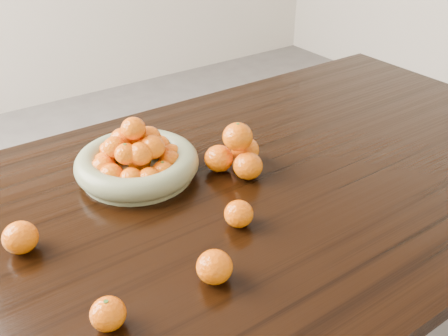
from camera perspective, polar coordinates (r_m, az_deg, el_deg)
dining_table at (r=1.20m, az=0.40°, el=-6.20°), size 2.00×1.00×0.75m
fruit_bowl at (r=1.20m, az=-9.93°, el=0.89°), size 0.29×0.29×0.15m
orange_pyramid at (r=1.20m, az=1.54°, el=1.79°), size 0.15×0.14×0.12m
loose_orange_0 at (r=0.85m, az=-13.12°, el=-15.92°), size 0.06×0.06×0.05m
loose_orange_1 at (r=0.90m, az=-1.10°, el=-11.23°), size 0.07×0.07×0.06m
loose_orange_2 at (r=1.02m, az=1.69°, el=-5.26°), size 0.06×0.06×0.06m
loose_orange_3 at (r=1.04m, az=-22.26°, el=-7.37°), size 0.07×0.07×0.06m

